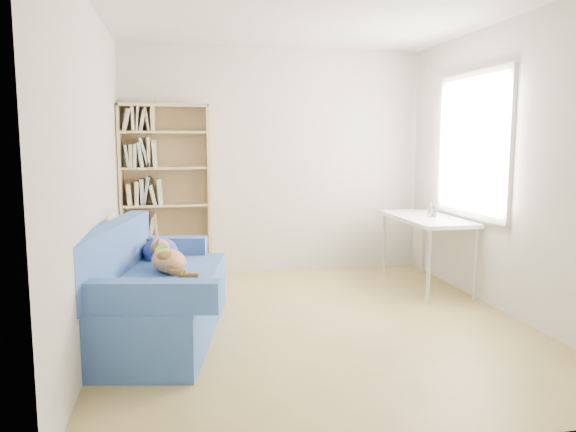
% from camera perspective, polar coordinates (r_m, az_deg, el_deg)
% --- Properties ---
extents(ground, '(4.00, 4.00, 0.00)m').
position_cam_1_polar(ground, '(4.87, 2.81, -10.83)').
color(ground, '#9D8447').
rests_on(ground, ground).
extents(room_shell, '(3.54, 4.04, 2.62)m').
position_cam_1_polar(room_shell, '(4.68, 4.03, 8.77)').
color(room_shell, silver).
rests_on(room_shell, ground).
extents(sofa, '(1.20, 1.99, 0.90)m').
position_cam_1_polar(sofa, '(4.60, -13.59, -7.73)').
color(sofa, navy).
rests_on(sofa, ground).
extents(bookshelf, '(0.97, 0.30, 1.93)m').
position_cam_1_polar(bookshelf, '(6.35, -12.30, 1.59)').
color(bookshelf, tan).
rests_on(bookshelf, ground).
extents(desk, '(0.58, 1.27, 0.75)m').
position_cam_1_polar(desk, '(6.07, 13.91, -0.73)').
color(desk, white).
rests_on(desk, ground).
extents(pen_cup, '(0.09, 0.09, 0.17)m').
position_cam_1_polar(pen_cup, '(6.07, 14.40, 0.52)').
color(pen_cup, white).
rests_on(pen_cup, desk).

